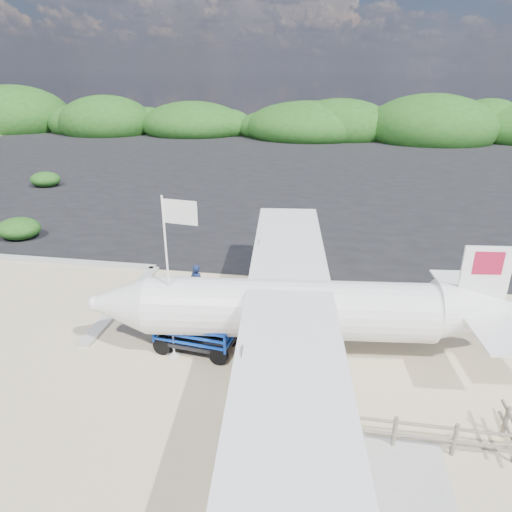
{
  "coord_description": "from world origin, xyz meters",
  "views": [
    {
      "loc": [
        3.96,
        -14.72,
        9.31
      ],
      "look_at": [
        0.98,
        3.05,
        1.89
      ],
      "focal_mm": 32.0,
      "sensor_mm": 36.0,
      "label": 1
    }
  ],
  "objects_px": {
    "crew_b": "(303,279)",
    "baggage_cart": "(197,349)",
    "flagpole": "(175,355)",
    "aircraft_large": "(429,185)",
    "signboard": "(264,395)",
    "crew_a": "(197,284)"
  },
  "relations": [
    {
      "from": "crew_a",
      "to": "crew_b",
      "type": "height_order",
      "value": "crew_a"
    },
    {
      "from": "signboard",
      "to": "aircraft_large",
      "type": "bearing_deg",
      "value": 62.25
    },
    {
      "from": "baggage_cart",
      "to": "aircraft_large",
      "type": "height_order",
      "value": "aircraft_large"
    },
    {
      "from": "flagpole",
      "to": "signboard",
      "type": "relative_size",
      "value": 3.13
    },
    {
      "from": "aircraft_large",
      "to": "crew_b",
      "type": "bearing_deg",
      "value": 61.53
    },
    {
      "from": "flagpole",
      "to": "crew_b",
      "type": "xyz_separation_m",
      "value": [
        4.1,
        5.48,
        0.75
      ]
    },
    {
      "from": "signboard",
      "to": "aircraft_large",
      "type": "relative_size",
      "value": 0.1
    },
    {
      "from": "flagpole",
      "to": "signboard",
      "type": "height_order",
      "value": "flagpole"
    },
    {
      "from": "crew_a",
      "to": "crew_b",
      "type": "bearing_deg",
      "value": -136.82
    },
    {
      "from": "signboard",
      "to": "crew_a",
      "type": "distance_m",
      "value": 6.58
    },
    {
      "from": "crew_a",
      "to": "flagpole",
      "type": "bearing_deg",
      "value": 116.43
    },
    {
      "from": "baggage_cart",
      "to": "crew_b",
      "type": "bearing_deg",
      "value": 62.41
    },
    {
      "from": "aircraft_large",
      "to": "baggage_cart",
      "type": "bearing_deg",
      "value": 59.15
    },
    {
      "from": "crew_a",
      "to": "crew_b",
      "type": "xyz_separation_m",
      "value": [
        4.35,
        1.63,
        -0.15
      ]
    },
    {
      "from": "flagpole",
      "to": "baggage_cart",
      "type": "bearing_deg",
      "value": 36.36
    },
    {
      "from": "crew_b",
      "to": "baggage_cart",
      "type": "bearing_deg",
      "value": 35.75
    },
    {
      "from": "baggage_cart",
      "to": "flagpole",
      "type": "relative_size",
      "value": 0.51
    },
    {
      "from": "flagpole",
      "to": "aircraft_large",
      "type": "height_order",
      "value": "flagpole"
    },
    {
      "from": "crew_b",
      "to": "crew_a",
      "type": "bearing_deg",
      "value": 0.78
    },
    {
      "from": "flagpole",
      "to": "aircraft_large",
      "type": "bearing_deg",
      "value": 64.42
    },
    {
      "from": "crew_a",
      "to": "aircraft_large",
      "type": "relative_size",
      "value": 0.1
    },
    {
      "from": "signboard",
      "to": "crew_a",
      "type": "height_order",
      "value": "crew_a"
    }
  ]
}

